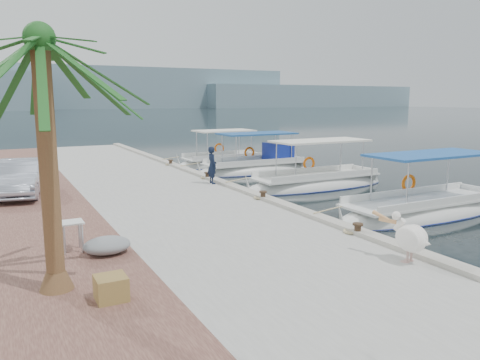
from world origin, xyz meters
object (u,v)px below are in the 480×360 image
Objects in this scene: fishing_caique_d at (256,169)px; parked_car at (20,178)px; fishing_caique_e at (222,164)px; date_palm at (40,41)px; fishing_caique_c at (316,185)px; pelican at (409,237)px; fishing_caique_b at (424,213)px; fisherman at (212,165)px.

parked_car is at bearing -163.42° from fishing_caique_d.
fishing_caique_e is 1.07× the size of date_palm.
fishing_caique_c is 5.42× the size of pelican.
fishing_caique_c is 12.61m from parked_car.
date_palm is (-12.45, -2.15, 4.98)m from fishing_caique_b.
parked_car is (-0.11, 10.09, -3.93)m from date_palm.
fishing_caique_c is 4.76× the size of fisherman.
fishing_caique_c is (-0.12, 6.16, 0.00)m from fishing_caique_b.
fishing_caique_e reaches higher than fisherman.
fishing_caique_d is at bearing -77.17° from fishing_caique_e.
fishing_caique_d reaches higher than pelican.
fisherman is at bearing 89.26° from pelican.
fisherman reaches higher than parked_car.
fishing_caique_e is at bearing 55.60° from date_palm.
fishing_caique_b is at bearing -140.62° from fisherman.
fishing_caique_e is at bearing 93.80° from fishing_caique_b.
fishing_caique_c is 1.29× the size of fishing_caique_e.
fishing_caique_d is at bearing 72.43° from pelican.
fishing_caique_c is at bearing 63.42° from pelican.
fishing_caique_b and fishing_caique_d have the same top height.
fishing_caique_c is at bearing 2.03° from parked_car.
fisherman is (-4.84, -4.73, 1.11)m from fishing_caique_d.
date_palm is at bearing -170.21° from fishing_caique_b.
date_palm is (-12.17, -13.75, 4.91)m from fishing_caique_d.
fisherman is 12.23m from date_palm.
fishing_caique_e is 4.20× the size of pelican.
fishing_caique_b reaches higher than pelican.
fisherman is 0.29× the size of date_palm.
date_palm is at bearing -146.04° from fishing_caique_c.
fishing_caique_b and fishing_caique_c have the same top height.
fishing_caique_d is 19.01m from date_palm.
pelican is at bearing -15.43° from date_palm.
fishing_caique_d is at bearing -42.99° from fisherman.
fishing_caique_b is 6.16m from fishing_caique_c.
fishing_caique_d is 5.03× the size of pelican.
fishing_caique_d reaches higher than fisherman.
fishing_caique_c is at bearing 91.11° from fishing_caique_b.
fishing_caique_b reaches higher than parked_car.
fishing_caique_c is 1.86× the size of parked_car.
fishing_caique_c is 8.51m from fishing_caique_e.
fishing_caique_d and fishing_caique_e have the same top height.
parked_car is (-7.29, 12.08, 0.12)m from pelican.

